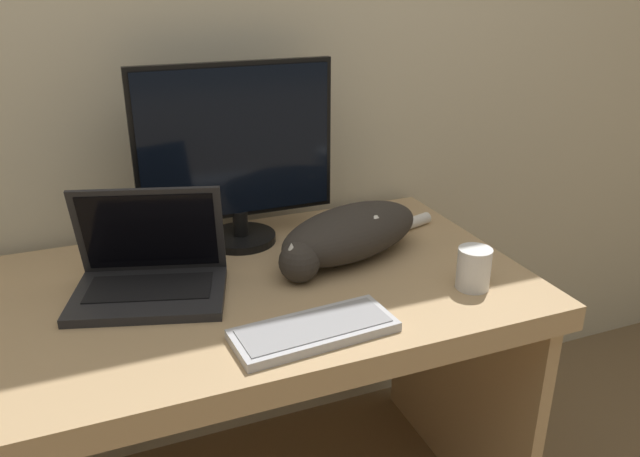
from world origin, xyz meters
The scene contains 7 objects.
wall_back centered at (0.00, 0.82, 1.30)m, with size 6.40×0.06×2.60m.
desk centered at (0.00, 0.38, 0.58)m, with size 1.30×0.76×0.75m.
monitor centered at (0.05, 0.62, 0.99)m, with size 0.51×0.18×0.47m.
laptop centered at (-0.21, 0.41, 0.80)m, with size 0.38×0.31×0.24m.
external_keyboard centered at (0.06, 0.11, 0.76)m, with size 0.34×0.16×0.02m.
cat centered at (0.27, 0.42, 0.82)m, with size 0.53×0.30×0.13m.
coffee_mug centered at (0.47, 0.17, 0.80)m, with size 0.08×0.08×0.10m.
Camera 1 is at (-0.32, -0.88, 1.42)m, focal length 35.00 mm.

